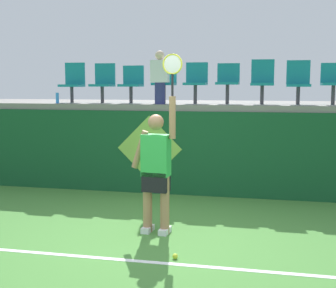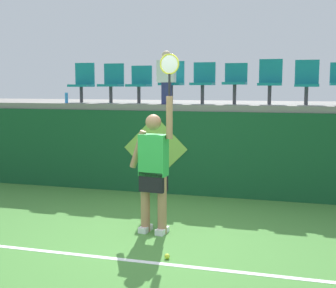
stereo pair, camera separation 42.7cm
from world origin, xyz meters
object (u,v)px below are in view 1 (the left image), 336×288
stadium_chair_2 (132,82)px  tennis_ball (175,256)px  tennis_player (156,167)px  stadium_chair_0 (73,81)px  stadium_chair_1 (103,81)px  stadium_chair_8 (333,81)px  stadium_chair_4 (196,80)px  stadium_chair_5 (228,81)px  stadium_chair_3 (165,80)px  stadium_chair_7 (298,81)px  spectator_0 (160,77)px  water_bottle (57,98)px  stadium_chair_6 (262,80)px

stadium_chair_2 → tennis_ball: bearing=-66.6°
tennis_player → stadium_chair_0: bearing=130.1°
stadium_chair_1 → stadium_chair_8: (4.56, -0.01, -0.00)m
tennis_ball → stadium_chair_0: 5.43m
stadium_chair_4 → stadium_chair_5: 0.63m
stadium_chair_3 → stadium_chair_7: stadium_chair_3 is taller
stadium_chair_2 → stadium_chair_5: size_ratio=0.97×
stadium_chair_0 → stadium_chair_4: bearing=-0.1°
stadium_chair_4 → stadium_chair_8: bearing=-0.1°
stadium_chair_2 → spectator_0: 0.82m
stadium_chair_4 → tennis_ball: bearing=-84.4°
stadium_chair_0 → stadium_chair_7: size_ratio=1.00×
tennis_player → stadium_chair_3: stadium_chair_3 is taller
stadium_chair_0 → stadium_chair_4: size_ratio=1.03×
stadium_chair_0 → stadium_chair_1: size_ratio=1.02×
tennis_ball → tennis_player: bearing=116.2°
stadium_chair_5 → stadium_chair_7: (1.34, 0.01, -0.01)m
tennis_player → tennis_ball: size_ratio=37.99×
stadium_chair_8 → water_bottle: bearing=-175.0°
stadium_chair_2 → stadium_chair_0: bearing=179.6°
stadium_chair_5 → stadium_chair_6: stadium_chair_6 is taller
water_bottle → stadium_chair_7: size_ratio=0.26×
tennis_ball → spectator_0: size_ratio=0.06×
water_bottle → stadium_chair_5: 3.46m
stadium_chair_7 → stadium_chair_2: bearing=-179.9°
tennis_ball → stadium_chair_8: 5.02m
stadium_chair_2 → stadium_chair_5: stadium_chair_5 is taller
stadium_chair_3 → stadium_chair_8: stadium_chair_3 is taller
tennis_player → stadium_chair_0: 4.16m
stadium_chair_3 → stadium_chair_1: bearing=180.0°
tennis_ball → stadium_chair_1: 5.08m
stadium_chair_8 → stadium_chair_0: bearing=179.9°
stadium_chair_1 → stadium_chair_3: bearing=-0.0°
water_bottle → stadium_chair_1: bearing=30.2°
stadium_chair_2 → stadium_chair_4: 1.33m
stadium_chair_1 → stadium_chair_2: 0.62m
water_bottle → stadium_chair_7: bearing=5.8°
stadium_chair_4 → stadium_chair_6: bearing=0.3°
stadium_chair_8 → stadium_chair_5: bearing=-180.0°
stadium_chair_7 → spectator_0: spectator_0 is taller
tennis_ball → stadium_chair_8: bearing=60.8°
stadium_chair_6 → stadium_chair_5: bearing=-179.2°
stadium_chair_8 → stadium_chair_3: bearing=179.9°
stadium_chair_0 → stadium_chair_2: 1.30m
stadium_chair_1 → stadium_chair_3: (1.31, -0.00, 0.03)m
stadium_chair_7 → water_bottle: bearing=-174.2°
stadium_chair_3 → stadium_chair_7: bearing=0.1°
stadium_chair_6 → stadium_chair_0: bearing=180.0°
stadium_chair_2 → stadium_chair_4: (1.33, 0.00, 0.03)m
stadium_chair_3 → stadium_chair_7: 2.61m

